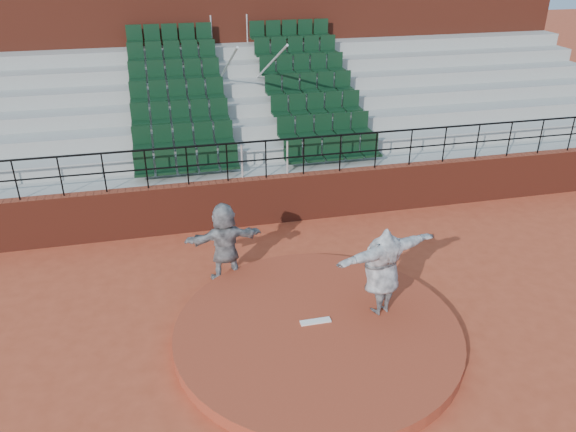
{
  "coord_description": "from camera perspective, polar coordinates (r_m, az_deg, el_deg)",
  "views": [
    {
      "loc": [
        -2.51,
        -8.28,
        6.98
      ],
      "look_at": [
        0.0,
        2.5,
        1.4
      ],
      "focal_mm": 35.0,
      "sensor_mm": 36.0,
      "label": 1
    }
  ],
  "objects": [
    {
      "name": "pitcher",
      "position": [
        10.99,
        9.55,
        -5.52
      ],
      "size": [
        2.37,
        1.27,
        1.86
      ],
      "primitive_type": "imported",
      "rotation": [
        0.0,
        0.0,
        3.44
      ],
      "color": "black",
      "rests_on": "pitchers_mound"
    },
    {
      "name": "boundary_wall",
      "position": [
        14.92,
        -2.18,
        1.64
      ],
      "size": [
        24.0,
        0.3,
        1.3
      ],
      "primitive_type": "cube",
      "color": "maroon",
      "rests_on": "ground"
    },
    {
      "name": "press_box_facade",
      "position": [
        21.31,
        -6.47,
        17.33
      ],
      "size": [
        24.0,
        3.0,
        7.1
      ],
      "primitive_type": "cube",
      "color": "maroon",
      "rests_on": "ground"
    },
    {
      "name": "fielder",
      "position": [
        12.38,
        -6.44,
        -2.69
      ],
      "size": [
        1.76,
        0.66,
        1.86
      ],
      "primitive_type": "imported",
      "rotation": [
        0.0,
        0.0,
        3.21
      ],
      "color": "black",
      "rests_on": "ground"
    },
    {
      "name": "seating_deck",
      "position": [
        17.99,
        -4.5,
        8.71
      ],
      "size": [
        24.0,
        5.97,
        4.63
      ],
      "color": "#9B9B96",
      "rests_on": "ground"
    },
    {
      "name": "pitching_rubber",
      "position": [
        11.07,
        2.81,
        -10.64
      ],
      "size": [
        0.6,
        0.15,
        0.03
      ],
      "primitive_type": "cube",
      "color": "white",
      "rests_on": "pitchers_mound"
    },
    {
      "name": "wall_railing",
      "position": [
        14.39,
        -2.28,
        6.61
      ],
      "size": [
        24.04,
        0.05,
        1.03
      ],
      "color": "black",
      "rests_on": "boundary_wall"
    },
    {
      "name": "pitchers_mound",
      "position": [
        11.04,
        3.01,
        -11.68
      ],
      "size": [
        5.5,
        5.5,
        0.25
      ],
      "primitive_type": "cylinder",
      "color": "#9C3A23",
      "rests_on": "ground"
    },
    {
      "name": "ground",
      "position": [
        11.12,
        2.99,
        -12.18
      ],
      "size": [
        90.0,
        90.0,
        0.0
      ],
      "primitive_type": "plane",
      "color": "#AF4327",
      "rests_on": "ground"
    }
  ]
}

